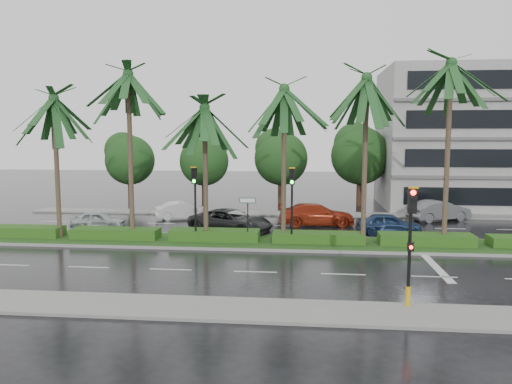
# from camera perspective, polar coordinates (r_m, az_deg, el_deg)

# --- Properties ---
(ground) EXTENTS (120.00, 120.00, 0.00)m
(ground) POSITION_cam_1_polar(r_m,az_deg,el_deg) (28.07, 0.98, -6.39)
(ground) COLOR black
(ground) RESTS_ON ground
(near_sidewalk) EXTENTS (40.00, 2.40, 0.12)m
(near_sidewalk) POSITION_cam_1_polar(r_m,az_deg,el_deg) (18.30, -1.78, -13.29)
(near_sidewalk) COLOR gray
(near_sidewalk) RESTS_ON ground
(far_sidewalk) EXTENTS (40.00, 2.00, 0.12)m
(far_sidewalk) POSITION_cam_1_polar(r_m,az_deg,el_deg) (39.82, 2.43, -2.47)
(far_sidewalk) COLOR gray
(far_sidewalk) RESTS_ON ground
(median) EXTENTS (36.00, 4.00, 0.15)m
(median) POSITION_cam_1_polar(r_m,az_deg,el_deg) (29.03, 1.14, -5.80)
(median) COLOR gray
(median) RESTS_ON ground
(hedge) EXTENTS (35.20, 1.40, 0.60)m
(hedge) POSITION_cam_1_polar(r_m,az_deg,el_deg) (28.95, 1.15, -5.08)
(hedge) COLOR #1C4B15
(hedge) RESTS_ON median
(lane_markings) EXTENTS (34.00, 13.06, 0.01)m
(lane_markings) POSITION_cam_1_polar(r_m,az_deg,el_deg) (27.57, 7.24, -6.66)
(lane_markings) COLOR silver
(lane_markings) RESTS_ON ground
(palm_row) EXTENTS (26.30, 4.20, 10.80)m
(palm_row) POSITION_cam_1_polar(r_m,az_deg,el_deg) (28.59, -1.35, 10.79)
(palm_row) COLOR #3F3224
(palm_row) RESTS_ON median
(signal_near) EXTENTS (0.34, 0.45, 4.36)m
(signal_near) POSITION_cam_1_polar(r_m,az_deg,el_deg) (18.65, 17.23, -5.40)
(signal_near) COLOR black
(signal_near) RESTS_ON near_sidewalk
(signal_median_left) EXTENTS (0.34, 0.42, 4.36)m
(signal_median_left) POSITION_cam_1_polar(r_m,az_deg,el_deg) (28.47, -7.01, -0.13)
(signal_median_left) COLOR black
(signal_median_left) RESTS_ON median
(signal_median_right) EXTENTS (0.34, 0.42, 4.36)m
(signal_median_right) POSITION_cam_1_polar(r_m,az_deg,el_deg) (27.77, 4.13, -0.26)
(signal_median_right) COLOR black
(signal_median_right) RESTS_ON median
(street_sign) EXTENTS (0.95, 0.09, 2.60)m
(street_sign) POSITION_cam_1_polar(r_m,az_deg,el_deg) (28.25, -0.96, -1.92)
(street_sign) COLOR black
(street_sign) RESTS_ON median
(bg_trees) EXTENTS (32.88, 5.21, 7.52)m
(bg_trees) POSITION_cam_1_polar(r_m,az_deg,el_deg) (44.90, 5.04, 4.27)
(bg_trees) COLOR #352218
(bg_trees) RESTS_ON ground
(building) EXTENTS (16.00, 10.00, 12.00)m
(building) POSITION_cam_1_polar(r_m,az_deg,el_deg) (47.61, 23.91, 5.62)
(building) COLOR gray
(building) RESTS_ON ground
(car_silver) EXTENTS (1.81, 3.74, 1.23)m
(car_silver) POSITION_cam_1_polar(r_m,az_deg,el_deg) (34.99, -17.53, -3.09)
(car_silver) COLOR silver
(car_silver) RESTS_ON ground
(car_white) EXTENTS (2.76, 4.18, 1.30)m
(car_white) POSITION_cam_1_polar(r_m,az_deg,el_deg) (37.99, -8.43, -2.07)
(car_white) COLOR silver
(car_white) RESTS_ON ground
(car_darkgrey) EXTENTS (4.57, 6.09, 1.54)m
(car_darkgrey) POSITION_cam_1_polar(r_m,az_deg,el_deg) (32.12, -2.87, -3.36)
(car_darkgrey) COLOR #232325
(car_darkgrey) RESTS_ON ground
(car_red) EXTENTS (2.64, 5.45, 1.53)m
(car_red) POSITION_cam_1_polar(r_m,az_deg,el_deg) (35.03, 6.93, -2.58)
(car_red) COLOR #9A2710
(car_red) RESTS_ON ground
(car_blue) EXTENTS (1.71, 4.07, 1.37)m
(car_blue) POSITION_cam_1_polar(r_m,az_deg,el_deg) (32.68, 14.95, -3.55)
(car_blue) COLOR navy
(car_blue) RESTS_ON ground
(car_grey) EXTENTS (3.33, 4.89, 1.53)m
(car_grey) POSITION_cam_1_polar(r_m,az_deg,el_deg) (39.04, 20.18, -2.00)
(car_grey) COLOR #5A5C5F
(car_grey) RESTS_ON ground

